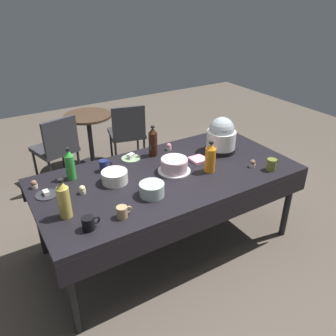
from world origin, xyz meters
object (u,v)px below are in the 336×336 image
(cupcake_berry, at_px, (169,147))
(soda_bottle_ginger_ale, at_px, (64,200))
(maroon_chair_right, at_px, (127,131))
(frosted_layer_cake, at_px, (174,166))
(ceramic_snack_bowl, at_px, (115,177))
(maroon_chair_left, at_px, (57,146))
(potluck_table, at_px, (168,180))
(soda_bottle_orange_juice, at_px, (210,158))
(coffee_mug_tan, at_px, (122,212))
(dessert_plate_sage, at_px, (131,158))
(coffee_mug_olive, at_px, (272,164))
(dessert_plate_charcoal, at_px, (46,194))
(round_cafe_table, at_px, (90,131))
(cupcake_lemon, at_px, (252,163))
(dessert_plate_cobalt, at_px, (219,137))
(cupcake_vanilla, at_px, (34,184))
(coffee_mug_navy, at_px, (104,166))
(soda_bottle_cola, at_px, (153,142))
(soda_bottle_lime_soda, at_px, (70,165))
(slow_cooker, at_px, (221,136))
(coffee_mug_black, at_px, (89,223))
(cupcake_rose, at_px, (82,190))
(glass_salad_bowl, at_px, (152,189))

(cupcake_berry, height_order, soda_bottle_ginger_ale, soda_bottle_ginger_ale)
(maroon_chair_right, bearing_deg, frosted_layer_cake, -101.01)
(ceramic_snack_bowl, xyz_separation_m, maroon_chair_left, (-0.09, 1.55, -0.31))
(potluck_table, height_order, cupcake_berry, cupcake_berry)
(soda_bottle_orange_juice, distance_m, coffee_mug_tan, 0.94)
(dessert_plate_sage, bearing_deg, coffee_mug_olive, -40.94)
(dessert_plate_charcoal, bearing_deg, round_cafe_table, 61.62)
(potluck_table, distance_m, soda_bottle_orange_juice, 0.40)
(potluck_table, height_order, soda_bottle_ginger_ale, soda_bottle_ginger_ale)
(potluck_table, height_order, coffee_mug_tan, coffee_mug_tan)
(cupcake_lemon, distance_m, maroon_chair_left, 2.30)
(dessert_plate_charcoal, relative_size, dessert_plate_sage, 0.94)
(coffee_mug_olive, bearing_deg, maroon_chair_right, 101.25)
(dessert_plate_cobalt, relative_size, cupcake_vanilla, 2.73)
(dessert_plate_sage, height_order, coffee_mug_navy, coffee_mug_navy)
(cupcake_berry, distance_m, soda_bottle_orange_juice, 0.56)
(maroon_chair_left, bearing_deg, frosted_layer_cake, -70.26)
(coffee_mug_tan, height_order, coffee_mug_olive, coffee_mug_olive)
(soda_bottle_cola, relative_size, coffee_mug_navy, 2.59)
(dessert_plate_sage, bearing_deg, coffee_mug_tan, -119.32)
(dessert_plate_cobalt, bearing_deg, soda_bottle_cola, 179.26)
(soda_bottle_orange_juice, relative_size, soda_bottle_cola, 0.95)
(maroon_chair_left, bearing_deg, coffee_mug_olive, -57.23)
(coffee_mug_tan, bearing_deg, dessert_plate_cobalt, 27.01)
(dessert_plate_charcoal, distance_m, dessert_plate_cobalt, 1.81)
(soda_bottle_orange_juice, bearing_deg, soda_bottle_lime_soda, 155.10)
(slow_cooker, relative_size, soda_bottle_ginger_ale, 1.16)
(potluck_table, bearing_deg, cupcake_vanilla, 161.39)
(soda_bottle_cola, xyz_separation_m, coffee_mug_black, (-0.89, -0.74, -0.09))
(coffee_mug_olive, bearing_deg, soda_bottle_orange_juice, 151.46)
(soda_bottle_ginger_ale, xyz_separation_m, soda_bottle_lime_soda, (0.19, 0.49, -0.01))
(ceramic_snack_bowl, height_order, cupcake_rose, ceramic_snack_bowl)
(cupcake_rose, bearing_deg, coffee_mug_tan, -72.61)
(cupcake_lemon, bearing_deg, dessert_plate_charcoal, 164.18)
(maroon_chair_right, bearing_deg, soda_bottle_orange_juice, -91.90)
(dessert_plate_cobalt, distance_m, coffee_mug_black, 1.81)
(round_cafe_table, bearing_deg, soda_bottle_orange_juice, -79.54)
(cupcake_lemon, height_order, maroon_chair_right, maroon_chair_right)
(cupcake_rose, xyz_separation_m, cupcake_lemon, (1.41, -0.35, 0.00))
(coffee_mug_olive, bearing_deg, cupcake_berry, 124.17)
(frosted_layer_cake, relative_size, coffee_mug_olive, 2.22)
(frosted_layer_cake, height_order, dessert_plate_sage, frosted_layer_cake)
(glass_salad_bowl, height_order, round_cafe_table, glass_salad_bowl)
(potluck_table, relative_size, soda_bottle_orange_juice, 7.96)
(cupcake_lemon, bearing_deg, potluck_table, 157.71)
(ceramic_snack_bowl, relative_size, cupcake_berry, 3.09)
(soda_bottle_ginger_ale, bearing_deg, soda_bottle_orange_juice, 0.26)
(soda_bottle_ginger_ale, bearing_deg, ceramic_snack_bowl, 28.21)
(dessert_plate_charcoal, bearing_deg, dessert_plate_sage, 15.50)
(dessert_plate_charcoal, bearing_deg, soda_bottle_orange_juice, -14.63)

